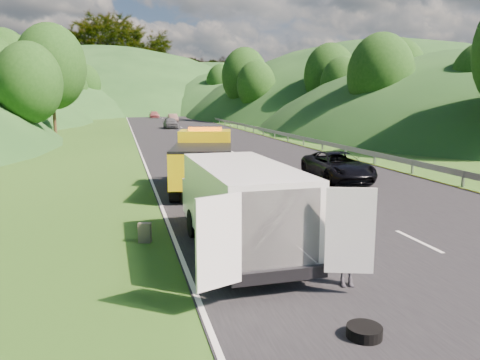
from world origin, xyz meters
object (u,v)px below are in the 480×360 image
object	(u,v)px
worker	(347,287)
spare_tire	(364,338)
tow_truck	(204,161)
woman	(217,238)
child	(213,231)
passing_suv	(337,181)
white_van	(241,203)
suitcase	(145,233)

from	to	relation	value
worker	spare_tire	distance (m)	2.25
tow_truck	spare_tire	distance (m)	13.68
spare_tire	woman	bearing A→B (deg)	101.49
tow_truck	woman	world-z (taller)	tow_truck
child	worker	distance (m)	5.49
woman	child	size ratio (longest dim) A/B	1.76
woman	passing_suv	bearing A→B (deg)	-45.56
spare_tire	white_van	bearing A→B (deg)	100.70
tow_truck	white_van	world-z (taller)	tow_truck
tow_truck	worker	world-z (taller)	tow_truck
spare_tire	passing_suv	xyz separation A→B (m)	(6.59, 14.60, 0.00)
child	spare_tire	xyz separation A→B (m)	(1.30, -7.21, 0.00)
worker	tow_truck	bearing A→B (deg)	105.35
woman	worker	distance (m)	4.84
spare_tire	passing_suv	bearing A→B (deg)	65.73
white_van	child	distance (m)	2.61
woman	spare_tire	bearing A→B (deg)	-169.81
passing_suv	child	bearing A→B (deg)	-134.34
suitcase	spare_tire	size ratio (longest dim) A/B	0.93
woman	worker	bearing A→B (deg)	-155.93
child	passing_suv	xyz separation A→B (m)	(7.88, 7.39, 0.00)
woman	passing_suv	size ratio (longest dim) A/B	0.31
tow_truck	woman	xyz separation A→B (m)	(-0.89, -7.12, -1.37)
woman	tow_truck	bearing A→B (deg)	-8.41
worker	white_van	bearing A→B (deg)	129.87
tow_truck	child	xyz separation A→B (m)	(-0.86, -6.40, -1.37)
white_van	spare_tire	world-z (taller)	white_van
worker	spare_tire	xyz separation A→B (m)	(-0.75, -2.12, 0.00)
white_van	passing_suv	bearing A→B (deg)	50.48
woman	passing_suv	world-z (taller)	woman
suitcase	spare_tire	world-z (taller)	suitcase
tow_truck	white_van	distance (m)	8.61
white_van	suitcase	world-z (taller)	white_van
white_van	worker	distance (m)	3.63
child	passing_suv	size ratio (longest dim) A/B	0.18
tow_truck	suitcase	bearing A→B (deg)	-99.83
white_van	woman	size ratio (longest dim) A/B	4.36
suitcase	child	bearing A→B (deg)	17.31
woman	suitcase	distance (m)	2.14
woman	spare_tire	size ratio (longest dim) A/B	2.52
woman	child	world-z (taller)	woman
worker	suitcase	bearing A→B (deg)	142.89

